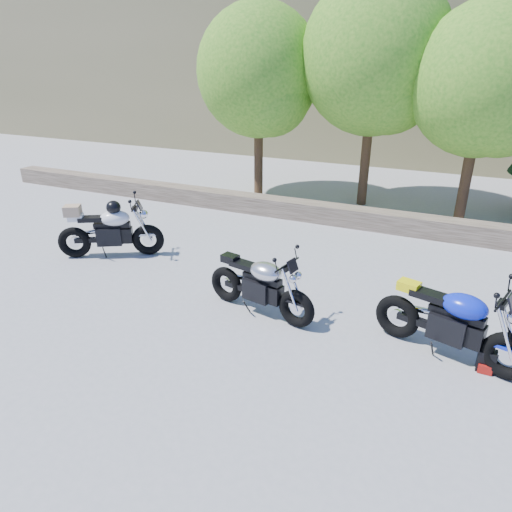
{
  "coord_description": "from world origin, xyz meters",
  "views": [
    {
      "loc": [
        3.4,
        -6.11,
        4.14
      ],
      "look_at": [
        0.2,
        1.0,
        0.75
      ],
      "focal_mm": 32.0,
      "sensor_mm": 36.0,
      "label": 1
    }
  ],
  "objects_px": {
    "white_bike": "(110,229)",
    "backpack": "(486,361)",
    "blue_bike": "(452,323)",
    "silver_bike": "(260,286)"
  },
  "relations": [
    {
      "from": "backpack",
      "to": "white_bike",
      "type": "bearing_deg",
      "value": 172.73
    },
    {
      "from": "backpack",
      "to": "silver_bike",
      "type": "bearing_deg",
      "value": 178.33
    },
    {
      "from": "white_bike",
      "to": "blue_bike",
      "type": "xyz_separation_m",
      "value": [
        7.17,
        -0.95,
        -0.06
      ]
    },
    {
      "from": "silver_bike",
      "to": "blue_bike",
      "type": "height_order",
      "value": "blue_bike"
    },
    {
      "from": "blue_bike",
      "to": "silver_bike",
      "type": "bearing_deg",
      "value": -163.74
    },
    {
      "from": "silver_bike",
      "to": "white_bike",
      "type": "bearing_deg",
      "value": 179.05
    },
    {
      "from": "white_bike",
      "to": "backpack",
      "type": "distance_m",
      "value": 7.79
    },
    {
      "from": "silver_bike",
      "to": "blue_bike",
      "type": "xyz_separation_m",
      "value": [
        3.08,
        -0.01,
        0.04
      ]
    },
    {
      "from": "blue_bike",
      "to": "backpack",
      "type": "bearing_deg",
      "value": 0.44
    },
    {
      "from": "white_bike",
      "to": "backpack",
      "type": "height_order",
      "value": "white_bike"
    }
  ]
}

